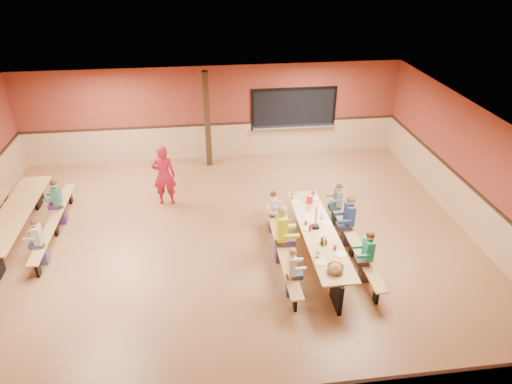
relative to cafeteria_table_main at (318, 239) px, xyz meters
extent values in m
plane|color=brown|center=(-2.04, 0.79, -0.53)|extent=(12.00, 12.00, 0.00)
cube|color=brown|center=(-2.04, 5.79, 0.97)|extent=(12.00, 0.04, 3.00)
cube|color=brown|center=(-2.04, -4.21, 0.97)|extent=(12.00, 0.04, 3.00)
cube|color=brown|center=(3.96, 0.79, 0.97)|extent=(0.04, 10.00, 3.00)
cube|color=white|center=(-2.04, 0.79, 2.47)|extent=(12.00, 10.00, 0.04)
cube|color=black|center=(0.56, 5.76, 1.02)|extent=(2.60, 0.06, 1.20)
cube|color=silver|center=(0.56, 5.67, 0.45)|extent=(2.70, 0.28, 0.06)
cube|color=black|center=(-2.24, 5.19, 0.97)|extent=(0.18, 0.18, 3.00)
cube|color=tan|center=(0.00, 0.00, 0.19)|extent=(0.75, 3.60, 0.04)
cube|color=black|center=(0.00, -1.55, -0.18)|extent=(0.08, 0.60, 0.70)
cube|color=black|center=(0.00, 1.55, -0.18)|extent=(0.08, 0.60, 0.70)
cube|color=tan|center=(-0.83, 0.00, -0.09)|extent=(0.26, 3.60, 0.04)
cube|color=black|center=(-0.83, 0.00, -0.32)|extent=(0.06, 0.18, 0.41)
cube|color=tan|center=(0.82, 0.00, -0.09)|extent=(0.26, 3.60, 0.04)
cube|color=black|center=(0.82, 0.00, -0.32)|extent=(0.06, 0.18, 0.41)
cube|color=tan|center=(-6.93, 1.70, 0.19)|extent=(0.75, 3.60, 0.04)
cube|color=black|center=(-6.93, 3.25, -0.18)|extent=(0.08, 0.60, 0.70)
cube|color=tan|center=(-6.11, 1.70, -0.09)|extent=(0.26, 3.60, 0.04)
cube|color=black|center=(-6.11, 1.70, -0.32)|extent=(0.06, 0.18, 0.41)
imported|color=#A21227|center=(-3.50, 2.93, 0.32)|extent=(0.64, 0.43, 1.69)
cylinder|color=red|center=(0.07, 1.20, 0.32)|extent=(0.16, 0.16, 0.22)
cube|color=black|center=(-0.02, -0.49, 0.28)|extent=(0.10, 0.14, 0.13)
cylinder|color=yellow|center=(-0.03, -0.55, 0.30)|extent=(0.06, 0.06, 0.17)
cylinder|color=#B2140F|center=(-0.20, 0.01, 0.30)|extent=(0.06, 0.06, 0.17)
cube|color=black|center=(-0.05, 0.13, 0.24)|extent=(0.16, 0.16, 0.06)
cube|color=tan|center=(-0.05, 0.13, 0.52)|extent=(0.02, 0.09, 0.50)
camera|label=1|loc=(-2.42, -8.10, 5.90)|focal=32.00mm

